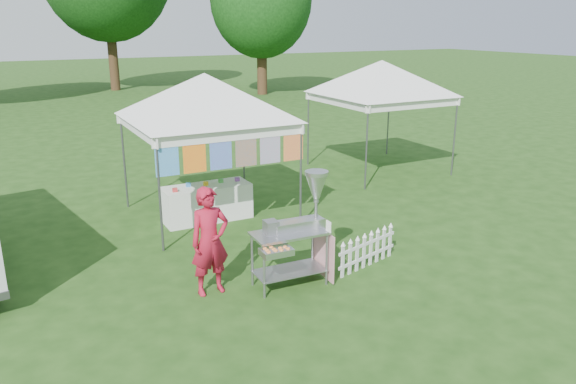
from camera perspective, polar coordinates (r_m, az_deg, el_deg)
ground at (r=9.14m, az=-0.19°, el=-8.83°), size 120.00×120.00×0.00m
canopy_main at (r=11.49m, az=-8.50°, el=11.81°), size 4.24×4.24×3.45m
canopy_right at (r=15.46m, az=9.54°, el=13.04°), size 4.24×4.24×3.45m
donut_cart at (r=8.62m, az=1.31°, el=-2.90°), size 1.31×0.84×1.78m
vendor at (r=8.48m, az=-7.94°, el=-4.97°), size 0.63×0.43×1.67m
picket_fence at (r=9.57m, az=8.06°, el=-5.92°), size 1.39×0.42×0.56m
display_table at (r=11.79m, az=-8.25°, el=-1.07°), size 1.80×0.70×0.74m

